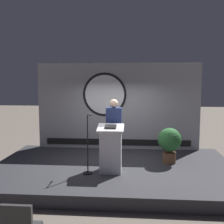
{
  "coord_description": "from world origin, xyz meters",
  "views": [
    {
      "loc": [
        0.51,
        -6.98,
        2.54
      ],
      "look_at": [
        -0.03,
        -0.14,
        1.75
      ],
      "focal_mm": 43.41,
      "sensor_mm": 36.0,
      "label": 1
    }
  ],
  "objects": [
    {
      "name": "ground_plane",
      "position": [
        0.0,
        0.0,
        0.0
      ],
      "size": [
        40.0,
        40.0,
        0.0
      ],
      "primitive_type": "plane",
      "color": "#6B6056"
    },
    {
      "name": "stage_platform",
      "position": [
        0.0,
        0.0,
        0.15
      ],
      "size": [
        6.4,
        4.0,
        0.3
      ],
      "primitive_type": "cube",
      "color": "#333338",
      "rests_on": "ground"
    },
    {
      "name": "banner_display",
      "position": [
        -0.02,
        1.85,
        1.71
      ],
      "size": [
        5.3,
        0.12,
        2.81
      ],
      "color": "#9E9EA3",
      "rests_on": "stage_platform"
    },
    {
      "name": "podium",
      "position": [
        -0.03,
        -0.54,
        0.88
      ],
      "size": [
        0.64,
        0.5,
        1.18
      ],
      "color": "silver",
      "rests_on": "stage_platform"
    },
    {
      "name": "speaker_person",
      "position": [
        0.01,
        -0.06,
        1.21
      ],
      "size": [
        0.4,
        0.26,
        1.77
      ],
      "color": "black",
      "rests_on": "stage_platform"
    },
    {
      "name": "microphone_stand",
      "position": [
        -0.58,
        -0.65,
        0.8
      ],
      "size": [
        0.24,
        0.5,
        1.44
      ],
      "color": "black",
      "rests_on": "stage_platform"
    },
    {
      "name": "potted_plant",
      "position": [
        1.5,
        0.34,
        0.88
      ],
      "size": [
        0.64,
        0.64,
        0.97
      ],
      "color": "brown",
      "rests_on": "stage_platform"
    }
  ]
}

